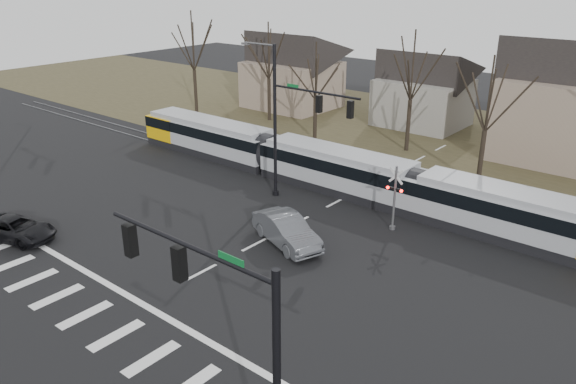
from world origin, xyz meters
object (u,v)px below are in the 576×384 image
Objects in this scene: tram at (336,168)px; suv at (16,228)px; rail_crossing_signal at (394,200)px; sedan at (286,230)px.

suv is (-9.71, -18.18, -0.94)m from tram.
sedan is at bearing -123.48° from rail_crossing_signal.
tram is at bearing -45.88° from suv.
sedan is 15.61m from suv.
sedan reaches higher than suv.
rail_crossing_signal is (3.67, 5.54, 1.03)m from sedan.
tram reaches higher than sedan.
suv is 1.30× the size of rail_crossing_signal.
tram is 7.47× the size of suv.
tram reaches higher than suv.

